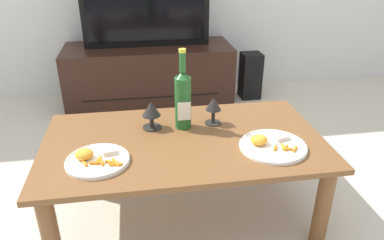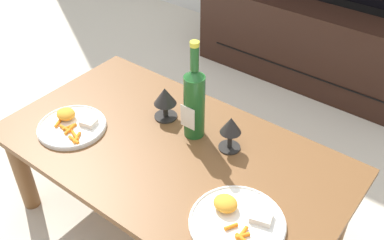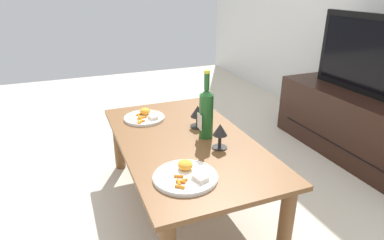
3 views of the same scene
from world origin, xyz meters
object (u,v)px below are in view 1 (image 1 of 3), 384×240
at_px(goblet_right, 213,106).
at_px(wine_bottle, 183,98).
at_px(floor_speaker, 250,76).
at_px(tv_stand, 149,75).
at_px(dining_table, 184,152).
at_px(goblet_left, 151,111).
at_px(dinner_plate_right, 272,145).
at_px(dinner_plate_left, 97,159).
at_px(tv_screen, 146,10).

bearing_deg(goblet_right, wine_bottle, -175.11).
bearing_deg(floor_speaker, goblet_right, -116.37).
xyz_separation_m(tv_stand, goblet_right, (0.25, -1.30, 0.28)).
bearing_deg(floor_speaker, dining_table, -119.59).
bearing_deg(goblet_left, tv_stand, 87.93).
bearing_deg(goblet_left, dining_table, -44.30).
height_order(tv_stand, floor_speaker, tv_stand).
distance_m(goblet_right, dinner_plate_right, 0.35).
height_order(tv_stand, goblet_left, goblet_left).
xyz_separation_m(floor_speaker, dinner_plate_left, (-1.15, -1.56, 0.24)).
height_order(tv_stand, wine_bottle, wine_bottle).
bearing_deg(dining_table, wine_bottle, 83.62).
height_order(tv_screen, goblet_right, tv_screen).
relative_size(goblet_left, goblet_right, 0.98).
relative_size(tv_stand, dinner_plate_right, 4.54).
height_order(floor_speaker, goblet_left, goblet_left).
relative_size(dining_table, goblet_right, 9.21).
bearing_deg(dining_table, goblet_right, 39.18).
distance_m(goblet_left, goblet_right, 0.30).
bearing_deg(goblet_right, dinner_plate_left, -153.54).
relative_size(goblet_right, dinner_plate_right, 0.47).
bearing_deg(dinner_plate_right, dining_table, 159.86).
distance_m(dining_table, dinner_plate_left, 0.41).
xyz_separation_m(tv_screen, goblet_left, (-0.05, -1.29, -0.25)).
relative_size(tv_screen, goblet_right, 7.07).
xyz_separation_m(dinner_plate_left, dinner_plate_right, (0.74, 0.00, -0.00)).
height_order(wine_bottle, dinner_plate_right, wine_bottle).
height_order(dining_table, dinner_plate_left, dinner_plate_left).
xyz_separation_m(tv_stand, wine_bottle, (0.10, -1.31, 0.34)).
bearing_deg(floor_speaker, dinner_plate_left, -127.51).
relative_size(tv_screen, goblet_left, 7.19).
distance_m(tv_stand, dinner_plate_left, 1.60).
bearing_deg(floor_speaker, goblet_left, -126.27).
relative_size(tv_stand, dinner_plate_left, 5.11).
height_order(goblet_left, dinner_plate_right, goblet_left).
relative_size(wine_bottle, dinner_plate_right, 1.32).
xyz_separation_m(dining_table, goblet_left, (-0.14, 0.13, 0.16)).
bearing_deg(dinner_plate_left, wine_bottle, 33.26).
distance_m(tv_screen, goblet_left, 1.32).
bearing_deg(goblet_left, goblet_right, 0.00).
height_order(goblet_left, goblet_right, goblet_right).
height_order(tv_screen, dinner_plate_right, tv_screen).
height_order(floor_speaker, dinner_plate_right, dinner_plate_right).
bearing_deg(dining_table, goblet_left, 135.70).
distance_m(wine_bottle, goblet_left, 0.16).
distance_m(floor_speaker, dinner_plate_right, 1.62).
relative_size(tv_stand, floor_speaker, 3.40).
xyz_separation_m(tv_screen, wine_bottle, (0.10, -1.31, -0.18)).
height_order(tv_screen, wine_bottle, tv_screen).
bearing_deg(tv_stand, goblet_right, -79.00).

